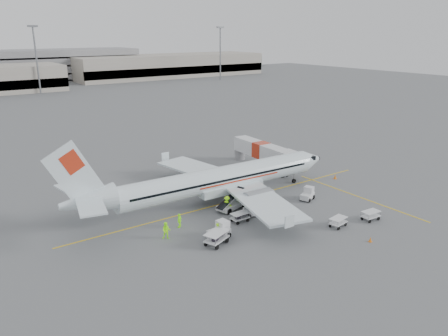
{
  "coord_description": "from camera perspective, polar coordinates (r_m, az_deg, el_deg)",
  "views": [
    {
      "loc": [
        -30.4,
        -41.02,
        20.33
      ],
      "look_at": [
        0.0,
        2.0,
        3.8
      ],
      "focal_mm": 35.0,
      "sensor_mm": 36.0,
      "label": 1
    }
  ],
  "objects": [
    {
      "name": "ground",
      "position": [
        54.96,
        1.21,
        -4.29
      ],
      "size": [
        360.0,
        360.0,
        0.0
      ],
      "primitive_type": "plane",
      "color": "#56595B"
    },
    {
      "name": "stripe_lead",
      "position": [
        54.95,
        1.21,
        -4.29
      ],
      "size": [
        44.0,
        0.2,
        0.01
      ],
      "primitive_type": "cube",
      "color": "yellow",
      "rests_on": "ground"
    },
    {
      "name": "stripe_cross",
      "position": [
        58.95,
        17.0,
        -3.55
      ],
      "size": [
        0.2,
        20.0,
        0.01
      ],
      "primitive_type": "cube",
      "color": "yellow",
      "rests_on": "ground"
    },
    {
      "name": "terminal_east",
      "position": [
        211.94,
        -7.06,
        13.15
      ],
      "size": [
        90.0,
        26.0,
        10.0
      ],
      "primitive_type": null,
      "color": "gray",
      "rests_on": "ground"
    },
    {
      "name": "parking_garage",
      "position": [
        208.94,
        -20.32,
        12.72
      ],
      "size": [
        62.0,
        24.0,
        14.0
      ],
      "primitive_type": null,
      "color": "slate",
      "rests_on": "ground"
    },
    {
      "name": "mast_center",
      "position": [
        163.18,
        -23.27,
        12.78
      ],
      "size": [
        3.2,
        1.2,
        22.0
      ],
      "primitive_type": null,
      "color": "slate",
      "rests_on": "ground"
    },
    {
      "name": "mast_east",
      "position": [
        193.81,
        -0.49,
        14.66
      ],
      "size": [
        3.2,
        1.2,
        22.0
      ],
      "primitive_type": null,
      "color": "slate",
      "rests_on": "ground"
    },
    {
      "name": "aircraft",
      "position": [
        53.38,
        -0.37,
        0.68
      ],
      "size": [
        36.91,
        29.42,
        9.91
      ],
      "primitive_type": null,
      "rotation": [
        0.0,
        0.0,
        -0.04
      ],
      "color": "white",
      "rests_on": "ground"
    },
    {
      "name": "jet_bridge",
      "position": [
        67.75,
        4.87,
        1.66
      ],
      "size": [
        3.39,
        15.37,
        4.01
      ],
      "primitive_type": null,
      "rotation": [
        0.0,
        0.0,
        -0.03
      ],
      "color": "silver",
      "rests_on": "ground"
    },
    {
      "name": "belt_loader",
      "position": [
        51.99,
        0.99,
        -3.93
      ],
      "size": [
        5.53,
        3.28,
        2.81
      ],
      "primitive_type": null,
      "rotation": [
        0.0,
        0.0,
        0.27
      ],
      "color": "silver",
      "rests_on": "ground"
    },
    {
      "name": "tug_fore",
      "position": [
        55.97,
        10.83,
        -3.32
      ],
      "size": [
        2.38,
        1.9,
        1.61
      ],
      "primitive_type": null,
      "rotation": [
        0.0,
        0.0,
        0.39
      ],
      "color": "silver",
      "rests_on": "ground"
    },
    {
      "name": "tug_mid",
      "position": [
        50.41,
        3.89,
        -5.35
      ],
      "size": [
        2.53,
        1.99,
        1.71
      ],
      "primitive_type": null,
      "rotation": [
        0.0,
        0.0,
        -0.37
      ],
      "color": "silver",
      "rests_on": "ground"
    },
    {
      "name": "tug_aft",
      "position": [
        45.13,
        -0.68,
        -8.1
      ],
      "size": [
        2.4,
        1.52,
        1.77
      ],
      "primitive_type": null,
      "rotation": [
        0.0,
        0.0,
        0.09
      ],
      "color": "silver",
      "rests_on": "ground"
    },
    {
      "name": "cart_loaded_a",
      "position": [
        48.95,
        2.1,
        -6.45
      ],
      "size": [
        2.04,
        1.22,
        1.06
      ],
      "primitive_type": null,
      "rotation": [
        0.0,
        0.0,
        0.01
      ],
      "color": "silver",
      "rests_on": "ground"
    },
    {
      "name": "cart_loaded_b",
      "position": [
        43.95,
        -0.98,
        -9.16
      ],
      "size": [
        2.94,
        2.34,
        1.34
      ],
      "primitive_type": null,
      "rotation": [
        0.0,
        0.0,
        0.37
      ],
      "color": "silver",
      "rests_on": "ground"
    },
    {
      "name": "cart_empty_a",
      "position": [
        49.33,
        14.67,
        -6.85
      ],
      "size": [
        2.2,
        1.51,
        1.06
      ],
      "primitive_type": null,
      "rotation": [
        0.0,
        0.0,
        0.16
      ],
      "color": "silver",
      "rests_on": "ground"
    },
    {
      "name": "cart_empty_b",
      "position": [
        52.03,
        18.6,
        -5.9
      ],
      "size": [
        2.13,
        1.33,
        1.08
      ],
      "primitive_type": null,
      "rotation": [
        0.0,
        0.0,
        -0.05
      ],
      "color": "silver",
      "rests_on": "ground"
    },
    {
      "name": "cone_nose",
      "position": [
        64.84,
        14.32,
        -1.08
      ],
      "size": [
        0.43,
        0.43,
        0.71
      ],
      "primitive_type": "cone",
      "color": "orange",
      "rests_on": "ground"
    },
    {
      "name": "cone_port",
      "position": [
        68.84,
        -5.17,
        0.41
      ],
      "size": [
        0.33,
        0.33,
        0.55
      ],
      "primitive_type": "cone",
      "color": "orange",
      "rests_on": "ground"
    },
    {
      "name": "cone_stbd",
      "position": [
        46.99,
        18.57,
        -8.83
      ],
      "size": [
        0.33,
        0.33,
        0.54
      ],
      "primitive_type": "cone",
      "color": "orange",
      "rests_on": "ground"
    },
    {
      "name": "crew_a",
      "position": [
        45.16,
        -0.79,
        -8.17
      ],
      "size": [
        0.7,
        0.7,
        1.64
      ],
      "primitive_type": "imported",
      "rotation": [
        0.0,
        0.0,
        0.8
      ],
      "color": "#96F712",
      "rests_on": "ground"
    },
    {
      "name": "crew_b",
      "position": [
        45.34,
        -7.55,
        -8.11
      ],
      "size": [
        1.12,
        1.07,
        1.81
      ],
      "primitive_type": "imported",
      "rotation": [
        0.0,
        0.0,
        -0.61
      ],
      "color": "#96F712",
      "rests_on": "ground"
    },
    {
      "name": "crew_c",
      "position": [
        51.42,
        0.4,
        -4.71
      ],
      "size": [
        1.2,
        1.43,
        1.92
      ],
      "primitive_type": "imported",
      "rotation": [
        0.0,
        0.0,
        2.04
      ],
      "color": "#96F712",
      "rests_on": "ground"
    },
    {
      "name": "crew_d",
      "position": [
        47.73,
        -5.84,
        -6.83
      ],
      "size": [
        0.98,
        0.89,
        1.6
      ],
      "primitive_type": "imported",
      "rotation": [
        0.0,
        0.0,
        3.82
      ],
      "color": "#96F712",
      "rests_on": "ground"
    }
  ]
}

